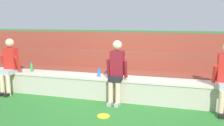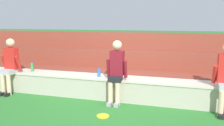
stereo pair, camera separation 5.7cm
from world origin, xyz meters
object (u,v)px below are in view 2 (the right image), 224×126
water_bottle_near_left (32,67)px  frisbee (103,116)px  person_far_left (10,64)px  water_bottle_near_right (99,73)px  person_left_of_center (116,70)px

water_bottle_near_left → frisbee: water_bottle_near_left is taller
person_far_left → water_bottle_near_right: size_ratio=6.68×
water_bottle_near_left → water_bottle_near_right: size_ratio=1.18×
water_bottle_near_left → water_bottle_near_right: bearing=-1.5°
water_bottle_near_right → frisbee: size_ratio=0.84×
person_far_left → water_bottle_near_right: bearing=6.8°
water_bottle_near_left → person_left_of_center: bearing=-6.7°
water_bottle_near_left → frisbee: 2.73m
frisbee → person_left_of_center: bearing=88.0°
person_left_of_center → water_bottle_near_left: size_ratio=5.72×
person_far_left → water_bottle_near_left: person_far_left is taller
person_far_left → frisbee: person_far_left is taller
water_bottle_near_left → water_bottle_near_right: water_bottle_near_left is taller
frisbee → water_bottle_near_right: bearing=112.9°
water_bottle_near_left → frisbee: bearing=-25.8°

